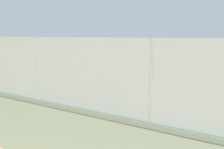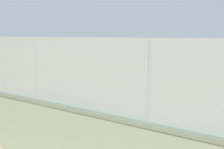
% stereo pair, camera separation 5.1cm
% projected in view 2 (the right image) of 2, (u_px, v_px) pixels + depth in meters
% --- Properties ---
extents(ground_plane, '(260.00, 260.00, 0.00)m').
position_uv_depth(ground_plane, '(125.00, 82.00, 16.77)').
color(ground_plane, tan).
extents(perimeter_wall, '(32.59, 0.79, 1.85)m').
position_uv_depth(perimeter_wall, '(40.00, 130.00, 6.15)').
color(perimeter_wall, slate).
rests_on(perimeter_wall, ground_plane).
extents(fence_panel_on_wall, '(32.01, 0.51, 1.67)m').
position_uv_depth(fence_panel_on_wall, '(36.00, 69.00, 5.83)').
color(fence_panel_on_wall, gray).
rests_on(fence_panel_on_wall, perimeter_wall).
extents(player_near_wall_returning, '(0.76, 1.27, 1.70)m').
position_uv_depth(player_near_wall_returning, '(180.00, 69.00, 16.41)').
color(player_near_wall_returning, '#591919').
rests_on(player_near_wall_returning, ground_plane).
extents(player_foreground_swinging, '(1.09, 0.76, 1.67)m').
position_uv_depth(player_foreground_swinging, '(97.00, 71.00, 16.03)').
color(player_foreground_swinging, navy).
rests_on(player_foreground_swinging, ground_plane).
extents(sports_ball, '(0.12, 0.12, 0.12)m').
position_uv_depth(sports_ball, '(181.00, 84.00, 15.97)').
color(sports_ball, white).
rests_on(sports_ball, ground_plane).
extents(courtside_bench, '(1.61, 0.40, 0.87)m').
position_uv_depth(courtside_bench, '(87.00, 125.00, 7.70)').
color(courtside_bench, brown).
rests_on(courtside_bench, ground_plane).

